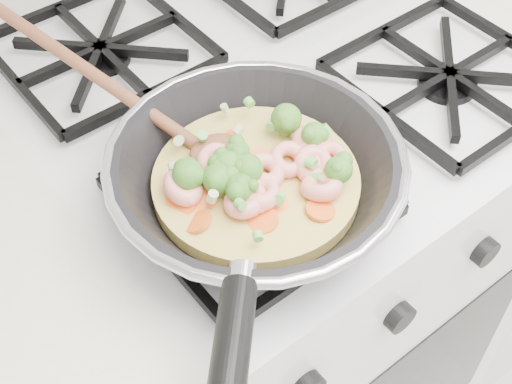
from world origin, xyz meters
TOP-DOWN VIEW (x-y plane):
  - stove at (0.00, 1.70)m, footprint 0.60×0.60m
  - skillet at (-0.15, 1.54)m, footprint 0.37×0.55m

SIDE VIEW (x-z plane):
  - stove at x=0.00m, z-range 0.00..0.92m
  - skillet at x=-0.15m, z-range 0.91..1.01m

